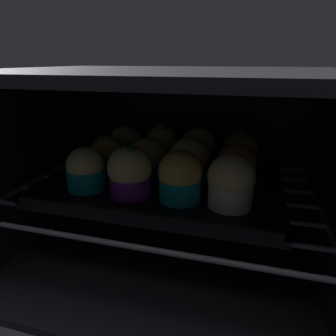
{
  "coord_description": "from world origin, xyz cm",
  "views": [
    {
      "loc": [
        15.09,
        -29.08,
        36.92
      ],
      "look_at": [
        0.0,
        23.93,
        17.42
      ],
      "focal_mm": 32.73,
      "sensor_mm": 36.0,
      "label": 1
    }
  ],
  "objects_px": {
    "muffin_row0_col2": "(180,177)",
    "muffin_row1_col2": "(189,161)",
    "muffin_row0_col1": "(130,172)",
    "muffin_row1_col0": "(108,157)",
    "muffin_row2_col1": "(161,146)",
    "muffin_row0_col0": "(86,170)",
    "muffin_row2_col2": "(198,149)",
    "muffin_row1_col3": "(236,168)",
    "muffin_row0_col3": "(231,182)",
    "muffin_row2_col3": "(240,153)",
    "muffin_row1_col1": "(147,160)",
    "muffin_row2_col0": "(126,145)",
    "baking_tray": "(168,181)"
  },
  "relations": [
    {
      "from": "baking_tray",
      "to": "muffin_row0_col2",
      "type": "distance_m",
      "value": 0.1
    },
    {
      "from": "muffin_row0_col0",
      "to": "muffin_row1_col0",
      "type": "distance_m",
      "value": 0.08
    },
    {
      "from": "muffin_row1_col0",
      "to": "muffin_row2_col2",
      "type": "distance_m",
      "value": 0.19
    },
    {
      "from": "baking_tray",
      "to": "muffin_row1_col1",
      "type": "height_order",
      "value": "muffin_row1_col1"
    },
    {
      "from": "muffin_row0_col3",
      "to": "muffin_row2_col1",
      "type": "xyz_separation_m",
      "value": [
        -0.16,
        0.17,
        0.0
      ]
    },
    {
      "from": "muffin_row1_col2",
      "to": "muffin_row2_col0",
      "type": "xyz_separation_m",
      "value": [
        -0.16,
        0.09,
        -0.0
      ]
    },
    {
      "from": "muffin_row0_col2",
      "to": "muffin_row1_col2",
      "type": "relative_size",
      "value": 0.99
    },
    {
      "from": "muffin_row0_col1",
      "to": "muffin_row1_col2",
      "type": "distance_m",
      "value": 0.12
    },
    {
      "from": "muffin_row0_col3",
      "to": "muffin_row2_col2",
      "type": "bearing_deg",
      "value": 116.42
    },
    {
      "from": "muffin_row0_col0",
      "to": "muffin_row2_col2",
      "type": "height_order",
      "value": "muffin_row2_col2"
    },
    {
      "from": "muffin_row1_col1",
      "to": "muffin_row2_col1",
      "type": "relative_size",
      "value": 0.88
    },
    {
      "from": "muffin_row0_col2",
      "to": "muffin_row1_col2",
      "type": "height_order",
      "value": "muffin_row1_col2"
    },
    {
      "from": "muffin_row0_col2",
      "to": "muffin_row2_col1",
      "type": "height_order",
      "value": "muffin_row2_col1"
    },
    {
      "from": "muffin_row0_col1",
      "to": "muffin_row2_col1",
      "type": "height_order",
      "value": "muffin_row2_col1"
    },
    {
      "from": "muffin_row0_col1",
      "to": "muffin_row1_col3",
      "type": "distance_m",
      "value": 0.19
    },
    {
      "from": "muffin_row2_col3",
      "to": "muffin_row0_col1",
      "type": "bearing_deg",
      "value": -135.63
    },
    {
      "from": "muffin_row1_col0",
      "to": "muffin_row1_col2",
      "type": "bearing_deg",
      "value": -0.62
    },
    {
      "from": "muffin_row0_col1",
      "to": "muffin_row1_col3",
      "type": "height_order",
      "value": "muffin_row0_col1"
    },
    {
      "from": "muffin_row1_col3",
      "to": "muffin_row2_col2",
      "type": "distance_m",
      "value": 0.12
    },
    {
      "from": "muffin_row2_col1",
      "to": "muffin_row0_col2",
      "type": "bearing_deg",
      "value": -63.5
    },
    {
      "from": "muffin_row2_col1",
      "to": "muffin_row2_col3",
      "type": "distance_m",
      "value": 0.17
    },
    {
      "from": "baking_tray",
      "to": "muffin_row2_col0",
      "type": "relative_size",
      "value": 5.2
    },
    {
      "from": "baking_tray",
      "to": "muffin_row2_col3",
      "type": "height_order",
      "value": "muffin_row2_col3"
    },
    {
      "from": "muffin_row1_col2",
      "to": "muffin_row0_col0",
      "type": "bearing_deg",
      "value": -154.19
    },
    {
      "from": "muffin_row0_col0",
      "to": "muffin_row2_col1",
      "type": "xyz_separation_m",
      "value": [
        0.09,
        0.17,
        0.01
      ]
    },
    {
      "from": "muffin_row0_col3",
      "to": "muffin_row0_col1",
      "type": "bearing_deg",
      "value": -179.62
    },
    {
      "from": "muffin_row1_col0",
      "to": "muffin_row0_col3",
      "type": "bearing_deg",
      "value": -18.72
    },
    {
      "from": "muffin_row1_col0",
      "to": "muffin_row2_col1",
      "type": "bearing_deg",
      "value": 44.49
    },
    {
      "from": "muffin_row1_col1",
      "to": "muffin_row1_col0",
      "type": "bearing_deg",
      "value": 178.88
    },
    {
      "from": "muffin_row1_col0",
      "to": "muffin_row2_col3",
      "type": "height_order",
      "value": "muffin_row2_col3"
    },
    {
      "from": "muffin_row0_col2",
      "to": "muffin_row1_col2",
      "type": "xyz_separation_m",
      "value": [
        -0.0,
        0.08,
        0.0
      ]
    },
    {
      "from": "baking_tray",
      "to": "muffin_row2_col3",
      "type": "bearing_deg",
      "value": 32.11
    },
    {
      "from": "muffin_row1_col3",
      "to": "muffin_row0_col0",
      "type": "bearing_deg",
      "value": -162.32
    },
    {
      "from": "muffin_row2_col3",
      "to": "muffin_row0_col0",
      "type": "bearing_deg",
      "value": -147.26
    },
    {
      "from": "baking_tray",
      "to": "muffin_row2_col3",
      "type": "xyz_separation_m",
      "value": [
        0.13,
        0.08,
        0.04
      ]
    },
    {
      "from": "muffin_row1_col3",
      "to": "muffin_row2_col3",
      "type": "relative_size",
      "value": 0.88
    },
    {
      "from": "muffin_row1_col3",
      "to": "muffin_row2_col1",
      "type": "relative_size",
      "value": 0.87
    },
    {
      "from": "baking_tray",
      "to": "muffin_row1_col0",
      "type": "distance_m",
      "value": 0.13
    },
    {
      "from": "muffin_row0_col3",
      "to": "muffin_row2_col1",
      "type": "height_order",
      "value": "muffin_row2_col1"
    },
    {
      "from": "muffin_row0_col3",
      "to": "muffin_row1_col0",
      "type": "height_order",
      "value": "muffin_row0_col3"
    },
    {
      "from": "muffin_row0_col3",
      "to": "muffin_row1_col1",
      "type": "height_order",
      "value": "muffin_row0_col3"
    },
    {
      "from": "muffin_row0_col0",
      "to": "muffin_row0_col1",
      "type": "relative_size",
      "value": 0.88
    },
    {
      "from": "muffin_row2_col1",
      "to": "muffin_row2_col3",
      "type": "relative_size",
      "value": 1.01
    },
    {
      "from": "muffin_row0_col2",
      "to": "muffin_row1_col0",
      "type": "height_order",
      "value": "muffin_row0_col2"
    },
    {
      "from": "muffin_row2_col0",
      "to": "muffin_row0_col0",
      "type": "bearing_deg",
      "value": -91.17
    },
    {
      "from": "muffin_row0_col1",
      "to": "muffin_row0_col2",
      "type": "bearing_deg",
      "value": 1.5
    },
    {
      "from": "muffin_row0_col3",
      "to": "muffin_row2_col3",
      "type": "relative_size",
      "value": 0.96
    },
    {
      "from": "muffin_row0_col1",
      "to": "muffin_row2_col0",
      "type": "bearing_deg",
      "value": 115.11
    },
    {
      "from": "muffin_row0_col3",
      "to": "baking_tray",
      "type": "bearing_deg",
      "value": 145.8
    },
    {
      "from": "muffin_row2_col2",
      "to": "baking_tray",
      "type": "bearing_deg",
      "value": -117.73
    }
  ]
}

